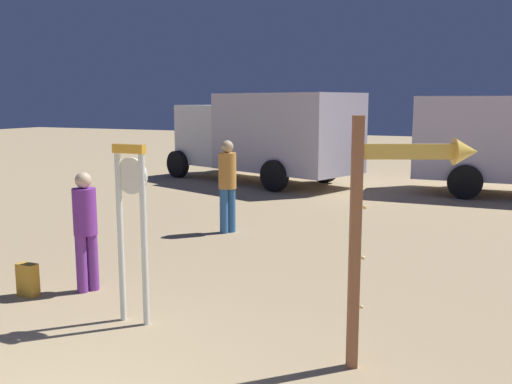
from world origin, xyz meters
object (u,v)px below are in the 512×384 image
at_px(arrow_sign, 397,203).
at_px(box_truck_near, 266,134).
at_px(person_near_clock, 85,225).
at_px(person_distant, 227,181).
at_px(standing_clock, 132,215).
at_px(backpack, 28,280).

bearing_deg(arrow_sign, box_truck_near, 119.00).
xyz_separation_m(arrow_sign, person_near_clock, (-4.18, 0.53, -0.71)).
bearing_deg(person_distant, person_near_clock, -91.91).
distance_m(person_near_clock, person_distant, 3.87).
xyz_separation_m(standing_clock, person_distant, (-1.11, 4.50, -0.26)).
distance_m(arrow_sign, person_near_clock, 4.28).
height_order(standing_clock, backpack, standing_clock).
relative_size(arrow_sign, box_truck_near, 0.35).
bearing_deg(arrow_sign, person_near_clock, 172.83).
height_order(person_near_clock, person_distant, person_distant).
bearing_deg(person_distant, arrow_sign, -47.31).
distance_m(standing_clock, box_truck_near, 11.66).
relative_size(standing_clock, box_truck_near, 0.30).
bearing_deg(box_truck_near, person_near_clock, -79.44).
bearing_deg(standing_clock, box_truck_near, 106.00).
relative_size(arrow_sign, person_distant, 1.34).
xyz_separation_m(standing_clock, box_truck_near, (-3.21, 11.21, 0.27)).
bearing_deg(backpack, arrow_sign, -0.56).
xyz_separation_m(person_near_clock, backpack, (-0.59, -0.48, -0.70)).
distance_m(backpack, box_truck_near, 11.22).
height_order(person_distant, box_truck_near, box_truck_near).
height_order(standing_clock, person_near_clock, standing_clock).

